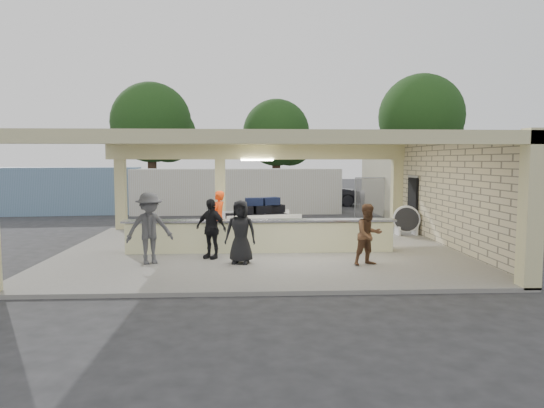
{
  "coord_description": "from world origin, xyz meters",
  "views": [
    {
      "loc": [
        -0.35,
        -15.0,
        2.86
      ],
      "look_at": [
        0.43,
        1.0,
        1.42
      ],
      "focal_mm": 32.0,
      "sensor_mm": 36.0,
      "label": 1
    }
  ],
  "objects": [
    {
      "name": "pavilion",
      "position": [
        0.21,
        0.66,
        1.35
      ],
      "size": [
        12.01,
        10.0,
        3.55
      ],
      "color": "slate",
      "rests_on": "ground"
    },
    {
      "name": "drum_fan",
      "position": [
        5.5,
        2.57,
        0.68
      ],
      "size": [
        1.03,
        0.6,
        1.09
      ],
      "rotation": [
        0.0,
        0.0,
        -0.28
      ],
      "color": "silver",
      "rests_on": "pavilion"
    },
    {
      "name": "car_white_b",
      "position": [
        10.4,
        12.9,
        0.7
      ],
      "size": [
        4.68,
        2.6,
        1.4
      ],
      "primitive_type": "imported",
      "rotation": [
        0.0,
        0.0,
        1.8
      ],
      "color": "silver",
      "rests_on": "ground"
    },
    {
      "name": "passenger_d",
      "position": [
        -0.57,
        -2.14,
        0.95
      ],
      "size": [
        0.88,
        0.5,
        1.71
      ],
      "primitive_type": "imported",
      "rotation": [
        0.0,
        0.0,
        -0.19
      ],
      "color": "black",
      "rests_on": "pavilion"
    },
    {
      "name": "tree_right",
      "position": [
        14.32,
        25.16,
        6.21
      ],
      "size": [
        7.2,
        7.0,
        10.0
      ],
      "color": "#382619",
      "rests_on": "ground"
    },
    {
      "name": "luggage_cart",
      "position": [
        -0.0,
        1.61,
        0.9
      ],
      "size": [
        2.79,
        2.03,
        1.48
      ],
      "rotation": [
        0.0,
        0.0,
        0.2
      ],
      "color": "silver",
      "rests_on": "pavilion"
    },
    {
      "name": "container_blue",
      "position": [
        -11.12,
        11.37,
        1.25
      ],
      "size": [
        9.76,
        3.22,
        2.49
      ],
      "primitive_type": "cube",
      "rotation": [
        0.0,
        0.0,
        0.1
      ],
      "color": "#6C8AAD",
      "rests_on": "ground"
    },
    {
      "name": "fence",
      "position": [
        11.0,
        9.0,
        1.05
      ],
      "size": [
        12.06,
        0.06,
        2.03
      ],
      "color": "gray",
      "rests_on": "ground"
    },
    {
      "name": "baggage_counter",
      "position": [
        0.0,
        -0.5,
        0.59
      ],
      "size": [
        8.2,
        0.58,
        0.98
      ],
      "color": "beige",
      "rests_on": "pavilion"
    },
    {
      "name": "passenger_b",
      "position": [
        -1.42,
        -1.42,
        0.95
      ],
      "size": [
        1.03,
        0.83,
        1.69
      ],
      "primitive_type": "imported",
      "rotation": [
        0.0,
        0.0,
        -0.55
      ],
      "color": "black",
      "rests_on": "pavilion"
    },
    {
      "name": "car_white_a",
      "position": [
        9.24,
        13.38,
        0.79
      ],
      "size": [
        6.09,
        4.57,
        1.57
      ],
      "primitive_type": "imported",
      "rotation": [
        0.0,
        0.0,
        1.16
      ],
      "color": "silver",
      "rests_on": "ground"
    },
    {
      "name": "passenger_c",
      "position": [
        -3.0,
        -2.05,
        1.06
      ],
      "size": [
        1.31,
        0.89,
        1.92
      ],
      "primitive_type": "imported",
      "rotation": [
        0.0,
        0.0,
        0.41
      ],
      "color": "#45464A",
      "rests_on": "pavilion"
    },
    {
      "name": "baggage_handler",
      "position": [
        -1.35,
        0.86,
        0.98
      ],
      "size": [
        0.6,
        0.74,
        1.77
      ],
      "primitive_type": "imported",
      "rotation": [
        0.0,
        0.0,
        4.25
      ],
      "color": "#F53D0C",
      "rests_on": "pavilion"
    },
    {
      "name": "passenger_a",
      "position": [
        2.81,
        -2.52,
        0.91
      ],
      "size": [
        0.86,
        0.6,
        1.62
      ],
      "primitive_type": "imported",
      "rotation": [
        0.0,
        0.0,
        0.36
      ],
      "color": "brown",
      "rests_on": "pavilion"
    },
    {
      "name": "tree_mid",
      "position": [
        2.32,
        26.16,
        4.96
      ],
      "size": [
        6.0,
        5.6,
        8.0
      ],
      "color": "#382619",
      "rests_on": "ground"
    },
    {
      "name": "adjacent_building",
      "position": [
        9.5,
        10.0,
        1.6
      ],
      "size": [
        6.0,
        8.0,
        3.2
      ],
      "primitive_type": "cube",
      "color": "#B6B191",
      "rests_on": "ground"
    },
    {
      "name": "tree_left",
      "position": [
        -7.68,
        24.16,
        5.59
      ],
      "size": [
        6.6,
        6.3,
        9.0
      ],
      "color": "#382619",
      "rests_on": "ground"
    },
    {
      "name": "ground",
      "position": [
        0.0,
        0.0,
        0.0
      ],
      "size": [
        120.0,
        120.0,
        0.0
      ],
      "primitive_type": "plane",
      "color": "#252528",
      "rests_on": "ground"
    },
    {
      "name": "container_white",
      "position": [
        -0.98,
        11.36,
        1.2
      ],
      "size": [
        11.2,
        2.68,
        2.41
      ],
      "primitive_type": "cube",
      "rotation": [
        0.0,
        0.0,
        0.04
      ],
      "color": "silver",
      "rests_on": "ground"
    },
    {
      "name": "car_dark",
      "position": [
        4.44,
        15.36,
        0.78
      ],
      "size": [
        4.78,
        1.87,
        1.57
      ],
      "primitive_type": "imported",
      "rotation": [
        0.0,
        0.0,
        1.52
      ],
      "color": "black",
      "rests_on": "ground"
    }
  ]
}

